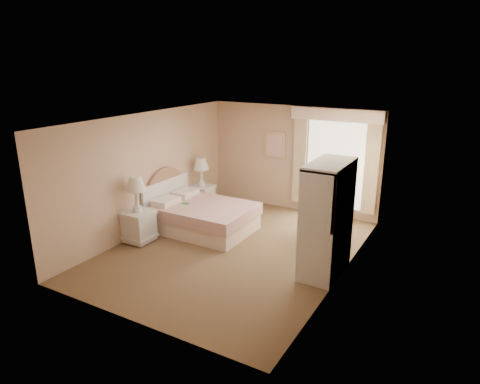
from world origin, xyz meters
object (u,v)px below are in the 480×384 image
Objects in this scene: cafe_chair at (334,207)px; armoire at (327,228)px; round_table at (316,211)px; nightstand_far at (202,191)px; nightstand_near at (138,218)px; bed at (201,215)px.

armoire is at bearing -61.32° from cafe_chair.
round_table is 0.83× the size of cafe_chair.
round_table is (2.92, -0.07, 0.02)m from nightstand_far.
armoire reaches higher than cafe_chair.
armoire reaches higher than nightstand_near.
bed is 2.31× the size of cafe_chair.
bed is at bearing 57.88° from nightstand_near.
bed is 2.83m from cafe_chair.
bed is 3.02m from armoire.
cafe_chair is (2.46, 1.39, 0.19)m from bed.
armoire is at bearing -10.01° from bed.
nightstand_near reaches higher than round_table.
nightstand_near reaches higher than bed.
armoire reaches higher than bed.
nightstand_near is 1.06× the size of nightstand_far.
cafe_chair is at bearing 29.53° from bed.
cafe_chair is at bearing 5.67° from nightstand_far.
nightstand_near is 0.69× the size of armoire.
round_table is (2.92, 2.14, -0.01)m from nightstand_near.
round_table is at bearing 36.25° from nightstand_near.
cafe_chair is 1.99m from armoire.
nightstand_near is 3.63m from round_table.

